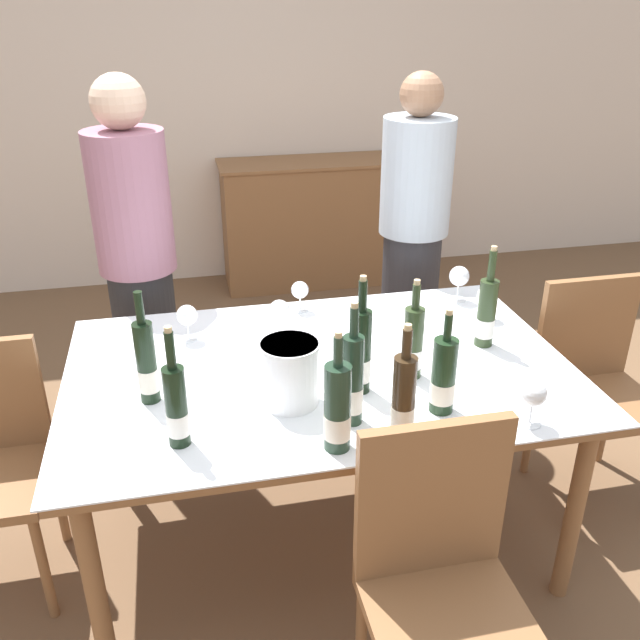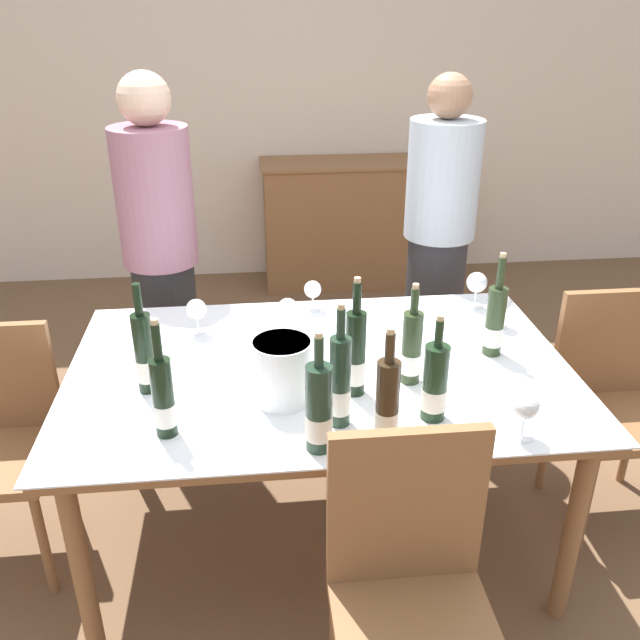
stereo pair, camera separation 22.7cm
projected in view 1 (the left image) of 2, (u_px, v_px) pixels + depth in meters
The scene contains 24 objects.
ground_plane at pixel (320, 533), 2.69m from camera, with size 12.00×12.00×0.00m, color brown.
back_wall at pixel (230, 80), 4.60m from camera, with size 8.00×0.10×2.80m.
sideboard_cabinet at pixel (314, 222), 4.87m from camera, with size 1.32×0.46×0.89m.
dining_table at pixel (320, 383), 2.38m from camera, with size 1.74×1.12×0.76m.
ice_bucket at pixel (290, 371), 2.10m from camera, with size 0.19×0.19×0.21m.
wine_bottle_0 at pixel (337, 410), 1.88m from camera, with size 0.08×0.08×0.37m.
wine_bottle_1 at pixel (443, 378), 2.06m from camera, with size 0.08×0.08×0.35m.
wine_bottle_2 at pixel (147, 364), 2.10m from camera, with size 0.06×0.06×0.38m.
wine_bottle_3 at pixel (413, 344), 2.25m from camera, with size 0.07×0.07×0.35m.
wine_bottle_4 at pixel (353, 382), 1.99m from camera, with size 0.06×0.06×0.40m.
wine_bottle_5 at pixel (176, 407), 1.90m from camera, with size 0.06×0.06×0.38m.
wine_bottle_6 at pixel (403, 401), 1.92m from camera, with size 0.07×0.07×0.37m.
wine_bottle_7 at pixel (486, 313), 2.45m from camera, with size 0.07×0.07×0.38m.
wine_bottle_8 at pixel (361, 353), 2.15m from camera, with size 0.07×0.07×0.40m.
wine_glass_0 at pixel (486, 297), 2.66m from camera, with size 0.08×0.08×0.14m.
wine_glass_1 at pixel (300, 291), 2.73m from camera, with size 0.07×0.07×0.13m.
wine_glass_2 at pixel (459, 277), 2.82m from camera, with size 0.08×0.08×0.15m.
wine_glass_3 at pixel (534, 395), 2.00m from camera, with size 0.08×0.08×0.15m.
wine_glass_4 at pixel (187, 316), 2.50m from camera, with size 0.08×0.08×0.14m.
wine_glass_5 at pixel (279, 311), 2.56m from camera, with size 0.08×0.08×0.13m.
chair_near_front at pixel (442, 574), 1.79m from camera, with size 0.42×0.42×0.96m.
chair_right_end at pixel (594, 376), 2.75m from camera, with size 0.42×0.42×0.91m.
person_host at pixel (139, 272), 2.95m from camera, with size 0.33×0.33×1.66m.
person_guest_left at pixel (412, 249), 3.27m from camera, with size 0.33×0.33×1.63m.
Camera 1 is at (-0.44, -2.00, 1.93)m, focal length 38.00 mm.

